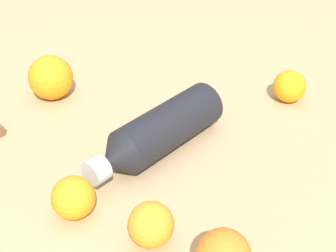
% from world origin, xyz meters
% --- Properties ---
extents(ground_plane, '(2.40, 2.40, 0.00)m').
position_xyz_m(ground_plane, '(0.00, 0.00, 0.00)').
color(ground_plane, tan).
extents(water_bottle, '(0.27, 0.11, 0.07)m').
position_xyz_m(water_bottle, '(-0.04, -0.04, 0.04)').
color(water_bottle, black).
rests_on(water_bottle, ground_plane).
extents(orange_0, '(0.06, 0.06, 0.06)m').
position_xyz_m(orange_0, '(-0.22, -0.08, 0.03)').
color(orange_0, orange).
rests_on(orange_0, ground_plane).
extents(orange_1, '(0.06, 0.06, 0.06)m').
position_xyz_m(orange_1, '(-0.17, -0.19, 0.03)').
color(orange_1, orange).
rests_on(orange_1, ground_plane).
extents(orange_2, '(0.08, 0.08, 0.08)m').
position_xyz_m(orange_2, '(-0.09, 0.22, 0.04)').
color(orange_2, orange).
rests_on(orange_2, ground_plane).
extents(orange_3, '(0.06, 0.06, 0.06)m').
position_xyz_m(orange_3, '(0.25, -0.07, 0.03)').
color(orange_3, orange).
rests_on(orange_3, ground_plane).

